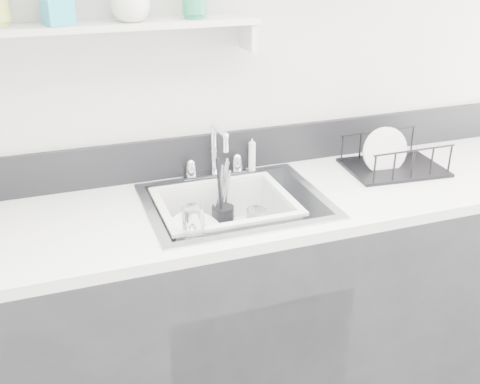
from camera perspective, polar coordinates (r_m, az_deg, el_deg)
name	(u,v)px	position (r m, az deg, el deg)	size (l,w,h in m)	color
room_shell	(381,0)	(1.09, 14.15, 18.40)	(3.50, 3.00, 2.60)	silver
counter_run	(236,307)	(2.25, -0.44, -11.62)	(3.20, 0.62, 0.92)	#242427
backsplash	(211,153)	(2.24, -2.99, 3.96)	(3.20, 0.02, 0.16)	black
sink	(235,224)	(2.05, -0.47, -3.26)	(0.64, 0.52, 0.20)	silver
faucet	(215,162)	(2.20, -2.58, 3.02)	(0.26, 0.18, 0.23)	silver
side_sprayer	(252,154)	(2.26, 1.23, 3.84)	(0.03, 0.03, 0.14)	silver
wall_shelf	(112,28)	(1.98, -12.86, 15.96)	(1.00, 0.16, 0.12)	silver
wash_tub	(225,222)	(2.04, -1.53, -3.04)	(0.48, 0.39, 0.19)	silver
plate_stack	(198,238)	(2.04, -4.29, -4.67)	(0.24, 0.24, 0.10)	white
utensil_cup	(223,217)	(2.11, -1.76, -2.58)	(0.08, 0.08, 0.28)	black
ladle	(217,236)	(2.01, -2.33, -4.51)	(0.30, 0.11, 0.09)	silver
tumbler_in_tub	(256,222)	(2.09, 1.63, -3.04)	(0.07, 0.07, 0.10)	white
tumbler_counter	(193,221)	(1.78, -4.77, -3.00)	(0.07, 0.07, 0.10)	white
dish_rack	(395,154)	(2.36, 15.45, 3.78)	(0.38, 0.29, 0.13)	black
bowl_small	(263,241)	(2.04, 2.34, -4.95)	(0.11, 0.11, 0.03)	white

